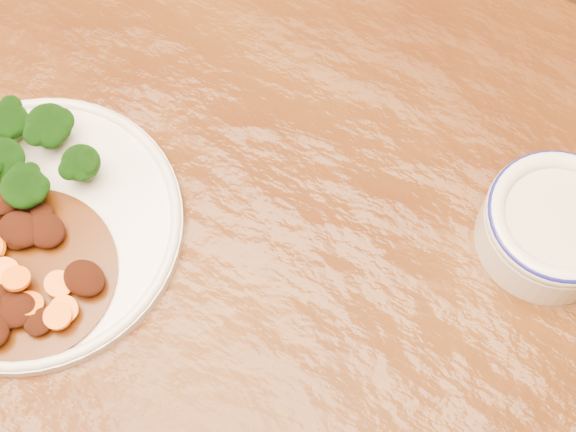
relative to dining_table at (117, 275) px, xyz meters
The scene contains 6 objects.
ground 0.67m from the dining_table, behind, with size 4.00×4.00×0.00m, color #4E2E13.
dining_table is the anchor object (origin of this frame).
dinner_plate 0.11m from the dining_table, 156.49° to the right, with size 0.26×0.26×0.02m.
broccoli_florets 0.15m from the dining_table, behind, with size 0.14×0.10×0.04m.
mince_stew 0.12m from the dining_table, 116.71° to the right, with size 0.16×0.16×0.03m.
dip_bowl 0.40m from the dining_table, 35.01° to the left, with size 0.12×0.12×0.05m.
Camera 1 is at (0.29, -0.13, 1.38)m, focal length 50.00 mm.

